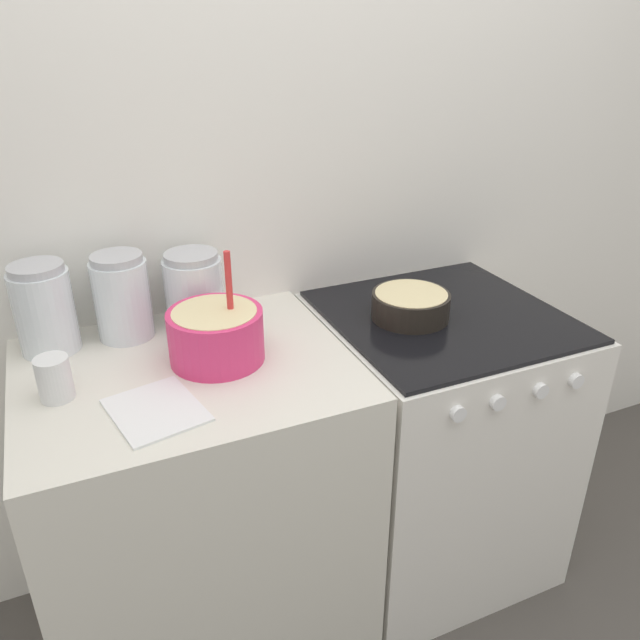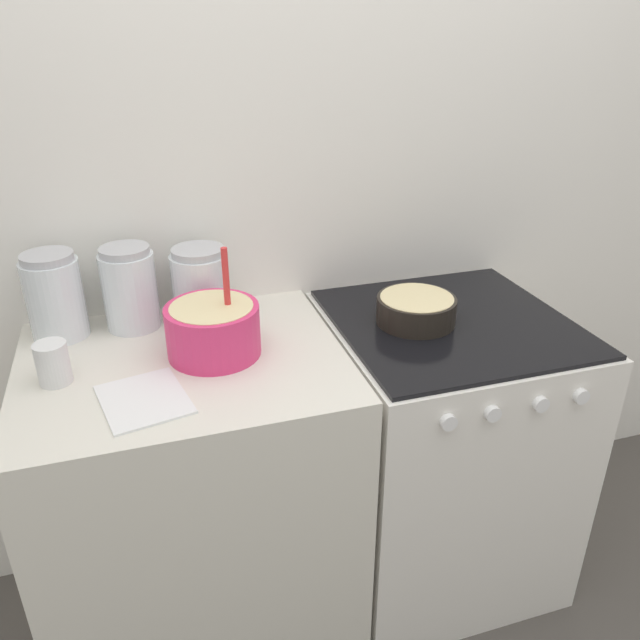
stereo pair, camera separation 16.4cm
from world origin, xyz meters
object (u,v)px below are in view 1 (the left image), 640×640
(baking_pan, at_px, (411,305))
(storage_jar_right, at_px, (194,294))
(mixing_bowl, at_px, (216,332))
(tin_can, at_px, (54,378))
(storage_jar_left, at_px, (45,314))
(storage_jar_middle, at_px, (123,302))
(stove, at_px, (432,440))

(baking_pan, height_order, storage_jar_right, storage_jar_right)
(mixing_bowl, relative_size, baking_pan, 1.27)
(baking_pan, distance_m, tin_can, 0.94)
(storage_jar_left, bearing_deg, tin_can, -89.98)
(storage_jar_middle, bearing_deg, storage_jar_left, -180.00)
(mixing_bowl, xyz_separation_m, baking_pan, (0.56, 0.01, -0.03))
(storage_jar_middle, xyz_separation_m, storage_jar_right, (0.19, -0.00, -0.01))
(mixing_bowl, distance_m, baking_pan, 0.56)
(storage_jar_right, bearing_deg, mixing_bowl, -90.41)
(baking_pan, xyz_separation_m, storage_jar_right, (-0.56, 0.21, 0.05))
(stove, xyz_separation_m, storage_jar_left, (-1.04, 0.23, 0.55))
(storage_jar_left, bearing_deg, stove, -12.53)
(storage_jar_middle, height_order, tin_can, storage_jar_middle)
(stove, distance_m, storage_jar_middle, 1.04)
(storage_jar_left, height_order, storage_jar_middle, storage_jar_left)
(stove, relative_size, baking_pan, 4.06)
(storage_jar_middle, height_order, storage_jar_right, storage_jar_middle)
(baking_pan, distance_m, storage_jar_middle, 0.78)
(stove, xyz_separation_m, baking_pan, (-0.11, 0.02, 0.49))
(stove, bearing_deg, tin_can, -179.01)
(mixing_bowl, relative_size, storage_jar_right, 1.35)
(baking_pan, relative_size, storage_jar_right, 1.07)
(baking_pan, distance_m, storage_jar_right, 0.60)
(mixing_bowl, height_order, storage_jar_middle, mixing_bowl)
(storage_jar_middle, relative_size, storage_jar_right, 1.11)
(storage_jar_left, distance_m, storage_jar_right, 0.38)
(mixing_bowl, relative_size, tin_can, 2.75)
(baking_pan, bearing_deg, storage_jar_right, 159.38)
(tin_can, bearing_deg, storage_jar_left, 90.02)
(stove, relative_size, storage_jar_right, 4.34)
(stove, relative_size, tin_can, 8.83)
(storage_jar_middle, bearing_deg, mixing_bowl, -50.06)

